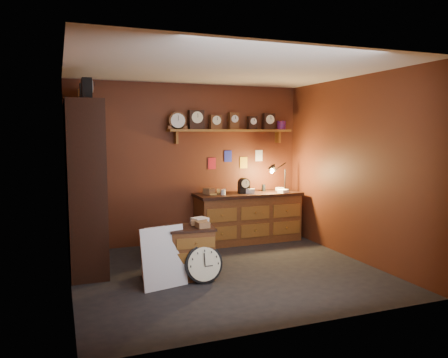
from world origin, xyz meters
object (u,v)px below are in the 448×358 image
shelving_unit (82,178)px  low_cabinet (191,249)px  workbench (248,214)px  big_round_clock (204,264)px

shelving_unit → low_cabinet: 1.84m
workbench → low_cabinet: workbench is taller
low_cabinet → big_round_clock: 0.30m
low_cabinet → shelving_unit: bearing=147.3°
workbench → low_cabinet: size_ratio=2.43×
workbench → low_cabinet: bearing=-134.7°
workbench → low_cabinet: (-1.48, -1.49, -0.10)m
low_cabinet → big_round_clock: low_cabinet is taller
shelving_unit → workbench: bearing=10.2°
shelving_unit → big_round_clock: (1.36, -1.26, -1.02)m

